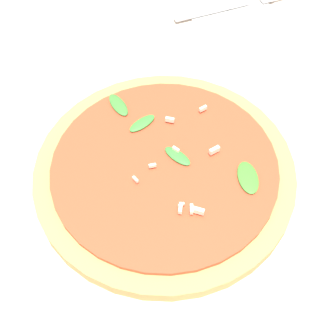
# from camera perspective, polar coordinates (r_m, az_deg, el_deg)

# --- Properties ---
(ground_plane) EXTENTS (6.00, 6.00, 0.00)m
(ground_plane) POSITION_cam_1_polar(r_m,az_deg,el_deg) (0.62, -0.57, 1.29)
(ground_plane) COLOR beige
(pizza_arugula_main) EXTENTS (0.34, 0.34, 0.05)m
(pizza_arugula_main) POSITION_cam_1_polar(r_m,az_deg,el_deg) (0.59, 0.01, -0.72)
(pizza_arugula_main) COLOR silver
(pizza_arugula_main) RESTS_ON ground_plane
(napkin) EXTENTS (0.15, 0.11, 0.01)m
(napkin) POSITION_cam_1_polar(r_m,az_deg,el_deg) (0.85, 7.52, 18.72)
(napkin) COLOR silver
(napkin) RESTS_ON ground_plane
(fork) EXTENTS (0.21, 0.08, 0.00)m
(fork) POSITION_cam_1_polar(r_m,az_deg,el_deg) (0.85, 8.08, 19.09)
(fork) COLOR silver
(fork) RESTS_ON ground_plane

